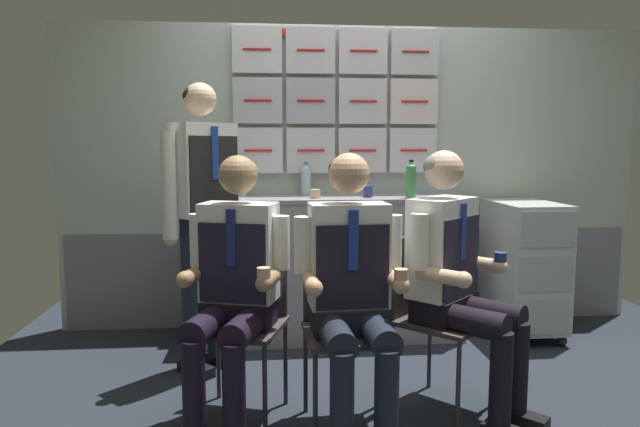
{
  "coord_description": "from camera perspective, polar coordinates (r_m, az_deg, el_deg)",
  "views": [
    {
      "loc": [
        -0.63,
        -2.77,
        1.31
      ],
      "look_at": [
        -0.36,
        0.21,
        0.96
      ],
      "focal_mm": 32.31,
      "sensor_mm": 36.0,
      "label": 1
    }
  ],
  "objects": [
    {
      "name": "sparkling_bottle_green",
      "position": [
        3.98,
        -7.79,
        3.56
      ],
      "size": [
        0.07,
        0.07,
        0.27
      ],
      "color": "silver",
      "rests_on": "galley_counter"
    },
    {
      "name": "folding_chair_right",
      "position": [
        2.77,
        2.5,
        -9.54
      ],
      "size": [
        0.42,
        0.42,
        0.86
      ],
      "color": "#2D2D33",
      "rests_on": "ground"
    },
    {
      "name": "service_trolley",
      "position": [
        4.24,
        19.52,
        -4.73
      ],
      "size": [
        0.4,
        0.65,
        0.93
      ],
      "color": "black",
      "rests_on": "ground"
    },
    {
      "name": "galley_counter",
      "position": [
        3.97,
        1.41,
        -5.25
      ],
      "size": [
        1.75,
        0.53,
        0.97
      ],
      "color": "#9F96A1",
      "rests_on": "ground"
    },
    {
      "name": "ground",
      "position": [
        3.14,
        7.29,
        -18.39
      ],
      "size": [
        4.8,
        4.8,
        0.04
      ],
      "primitive_type": "cube",
      "color": "#222831"
    },
    {
      "name": "crew_member_standing",
      "position": [
        3.36,
        -11.53,
        1.06
      ],
      "size": [
        0.41,
        0.41,
        1.66
      ],
      "color": "black",
      "rests_on": "ground"
    },
    {
      "name": "folding_chair_by_counter",
      "position": [
        2.97,
        10.56,
        -8.52
      ],
      "size": [
        0.57,
        0.57,
        0.86
      ],
      "color": "#2D2D33",
      "rests_on": "ground"
    },
    {
      "name": "paper_cup_tan",
      "position": [
        3.85,
        4.79,
        2.22
      ],
      "size": [
        0.06,
        0.06,
        0.08
      ],
      "color": "navy",
      "rests_on": "galley_counter"
    },
    {
      "name": "galley_bulkhead",
      "position": [
        4.19,
        3.23,
        3.9
      ],
      "size": [
        4.2,
        0.14,
        2.15
      ],
      "color": "#B0BFB6",
      "rests_on": "ground"
    },
    {
      "name": "coffee_cup_spare",
      "position": [
        3.77,
        -0.48,
        2.0
      ],
      "size": [
        0.07,
        0.07,
        0.06
      ],
      "color": "tan",
      "rests_on": "galley_counter"
    },
    {
      "name": "crew_member_by_counter",
      "position": [
        2.85,
        13.43,
        -5.48
      ],
      "size": [
        0.65,
        0.66,
        1.29
      ],
      "color": "black",
      "rests_on": "ground"
    },
    {
      "name": "water_bottle_blue_cap",
      "position": [
        4.04,
        -1.38,
        3.4
      ],
      "size": [
        0.07,
        0.07,
        0.23
      ],
      "color": "silver",
      "rests_on": "galley_counter"
    },
    {
      "name": "crew_member_left",
      "position": [
        2.7,
        -8.57,
        -6.42
      ],
      "size": [
        0.51,
        0.66,
        1.27
      ],
      "color": "black",
      "rests_on": "ground"
    },
    {
      "name": "crew_member_right",
      "position": [
        2.57,
        3.2,
        -6.8
      ],
      "size": [
        0.5,
        0.62,
        1.28
      ],
      "color": "black",
      "rests_on": "ground"
    },
    {
      "name": "folding_chair_left",
      "position": [
        2.89,
        -7.41,
        -8.92
      ],
      "size": [
        0.5,
        0.5,
        0.86
      ],
      "color": "#2D2D33",
      "rests_on": "ground"
    },
    {
      "name": "water_bottle_clear",
      "position": [
        3.82,
        8.99,
        3.3
      ],
      "size": [
        0.07,
        0.07,
        0.25
      ],
      "color": "#479E53",
      "rests_on": "galley_counter"
    }
  ]
}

